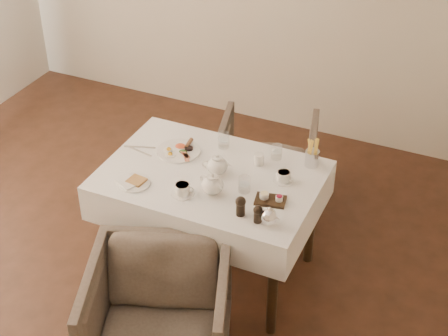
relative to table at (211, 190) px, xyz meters
name	(u,v)px	position (x,y,z in m)	size (l,w,h in m)	color
table	(211,190)	(0.00, 0.00, 0.00)	(1.28, 0.88, 0.75)	black
armchair_near	(159,318)	(0.07, -0.80, -0.29)	(0.74, 0.76, 0.69)	#4A3E36
armchair_far	(267,163)	(0.04, 0.85, -0.32)	(0.68, 0.69, 0.63)	#4A3E36
breakfast_plate	(179,150)	(-0.28, 0.14, 0.13)	(0.27, 0.27, 0.03)	white
side_plate	(133,182)	(-0.37, -0.27, 0.13)	(0.21, 0.19, 0.02)	white
teapot_centre	(217,164)	(0.04, 0.02, 0.18)	(0.17, 0.13, 0.14)	white
teapot_front	(212,184)	(0.09, -0.17, 0.19)	(0.18, 0.14, 0.14)	white
creamer	(259,159)	(0.22, 0.21, 0.15)	(0.06, 0.06, 0.07)	white
teacup_near	(183,190)	(-0.06, -0.24, 0.15)	(0.13, 0.13, 0.07)	white
teacup_far	(284,177)	(0.41, 0.11, 0.14)	(0.12, 0.12, 0.06)	white
glass_left	(224,140)	(-0.05, 0.30, 0.17)	(0.07, 0.07, 0.10)	silver
glass_mid	(244,184)	(0.25, -0.07, 0.16)	(0.07, 0.07, 0.10)	silver
glass_right	(277,152)	(0.29, 0.32, 0.16)	(0.07, 0.07, 0.09)	silver
condiment_board	(270,199)	(0.42, -0.10, 0.13)	(0.19, 0.15, 0.04)	black
pepper_mill_left	(241,206)	(0.31, -0.28, 0.18)	(0.06, 0.06, 0.12)	black
pepper_mill_right	(258,214)	(0.42, -0.30, 0.17)	(0.05, 0.05, 0.10)	black
silver_pot	(269,216)	(0.48, -0.30, 0.18)	(0.11, 0.09, 0.12)	white
fries_cup	(312,154)	(0.51, 0.33, 0.20)	(0.09, 0.09, 0.18)	silver
cutlery_fork	(140,147)	(-0.53, 0.08, 0.12)	(0.02, 0.20, 0.00)	silver
cutlery_knife	(141,152)	(-0.50, 0.04, 0.12)	(0.01, 0.17, 0.00)	silver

